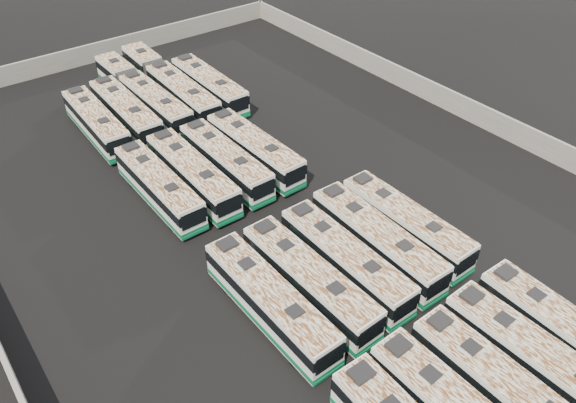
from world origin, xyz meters
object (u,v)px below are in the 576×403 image
object	(u,v)px
bus_front_right	(536,362)
bus_back_left	(126,112)
bus_midback_far_left	(159,186)
bus_midfront_left	(309,281)
bus_midback_left	(192,174)
bus_front_far_right	(566,335)
bus_front_center	(504,392)
bus_midback_right	(255,149)
bus_back_right	(169,84)
bus_back_far_left	(96,123)
bus_midfront_right	(376,241)
bus_back_center	(142,93)
bus_midback_center	(226,161)
bus_back_far_right	(209,86)
bus_midfront_far_left	(270,302)
bus_midfront_far_right	(405,224)

from	to	relation	value
bus_front_right	bus_back_left	world-z (taller)	bus_back_left
bus_midback_far_left	bus_midfront_left	bearing A→B (deg)	-79.12
bus_midfront_left	bus_midback_left	world-z (taller)	bus_midback_left
bus_front_far_right	bus_midback_left	distance (m)	28.93
bus_front_center	bus_midback_right	distance (m)	27.64
bus_back_right	bus_back_far_left	bearing A→B (deg)	-160.75
bus_midfront_right	bus_midback_left	bearing A→B (deg)	113.81
bus_back_center	bus_midfront_left	bearing A→B (deg)	-96.24
bus_midback_right	bus_midfront_right	bearing A→B (deg)	-91.17
bus_back_right	bus_midback_right	bearing A→B (deg)	-88.89
bus_midfront_left	bus_back_left	size ratio (longest dim) A/B	0.98
bus_midfront_left	bus_back_far_left	bearing A→B (deg)	94.93
bus_front_center	bus_midback_center	distance (m)	27.48
bus_back_far_right	bus_midfront_right	bearing A→B (deg)	-95.84
bus_midfront_right	bus_back_far_left	size ratio (longest dim) A/B	1.03
bus_midfront_far_left	bus_midfront_far_right	size ratio (longest dim) A/B	1.02
bus_front_far_right	bus_back_far_left	bearing A→B (deg)	108.15
bus_front_right	bus_midback_center	xyz separation A→B (m)	(-3.04, 27.44, -0.03)
bus_midfront_left	bus_midfront_right	size ratio (longest dim) A/B	0.99
bus_front_right	bus_midfront_far_left	bearing A→B (deg)	124.61
bus_back_left	bus_midback_left	bearing A→B (deg)	-89.20
bus_midfront_far_right	bus_back_left	xyz separation A→B (m)	(-9.12, 27.43, 0.07)
bus_midfront_left	bus_back_right	xyz separation A→B (m)	(6.12, 30.54, 0.02)
bus_midfront_right	bus_midback_left	xyz separation A→B (m)	(-6.19, 14.83, -0.02)
bus_front_center	bus_back_left	distance (m)	40.30
bus_midback_center	bus_midback_right	xyz separation A→B (m)	(2.96, 0.00, 0.02)
bus_back_right	bus_midfront_far_right	bearing A→B (deg)	-83.05
bus_midfront_left	bus_back_far_left	size ratio (longest dim) A/B	1.02
bus_midfront_right	bus_back_far_left	distance (m)	28.95
bus_midfront_right	bus_front_center	bearing A→B (deg)	-102.38
bus_front_far_right	bus_midback_left	size ratio (longest dim) A/B	0.98
bus_back_center	bus_back_far_right	xyz separation A→B (m)	(6.13, -2.89, 0.06)
bus_front_center	bus_midback_far_left	xyz separation A→B (m)	(-6.03, 27.70, -0.02)
bus_back_far_right	bus_front_far_right	bearing A→B (deg)	-89.52
bus_midfront_right	bus_midback_right	size ratio (longest dim) A/B	1.02
bus_back_far_left	bus_back_right	world-z (taller)	bus_back_right
bus_front_far_right	bus_back_right	distance (m)	43.13
bus_front_center	bus_back_far_left	size ratio (longest dim) A/B	1.00
bus_back_center	bus_back_far_right	bearing A→B (deg)	-25.79
bus_midfront_right	bus_back_left	bearing A→B (deg)	103.72
bus_back_right	bus_midback_far_left	bearing A→B (deg)	-119.19
bus_midfront_far_right	bus_front_right	bearing A→B (deg)	-103.66
bus_midback_right	bus_back_center	xyz separation A→B (m)	(-3.06, 15.49, -0.03)
bus_midback_center	bus_back_far_right	world-z (taller)	bus_back_far_right
bus_midfront_left	bus_front_right	bearing A→B (deg)	-65.03
bus_front_far_right	bus_midfront_left	distance (m)	15.50
bus_midback_left	bus_back_far_left	bearing A→B (deg)	103.36
bus_midfront_far_left	bus_back_far_left	distance (m)	27.50
bus_midback_far_left	bus_back_center	world-z (taller)	bus_back_center
bus_midback_left	bus_midback_far_left	bearing A→B (deg)	176.38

